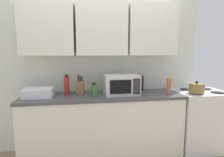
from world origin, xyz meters
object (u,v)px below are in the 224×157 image
object	(u,v)px
bottle_spice_jar	(169,86)
dish_rack	(38,92)
bottle_green_oil	(94,90)
kettle	(196,88)
stove_range	(199,119)
bottle_red_sauce	(67,85)
bottle_soy_dark	(142,83)
microwave	(121,85)
knife_block	(80,87)

from	to	relation	value
bottle_spice_jar	dish_rack	bearing A→B (deg)	176.16
bottle_green_oil	kettle	bearing A→B (deg)	-1.23
stove_range	bottle_red_sauce	xyz separation A→B (m)	(-2.01, 0.09, 0.58)
bottle_soy_dark	bottle_green_oil	world-z (taller)	bottle_soy_dark
microwave	bottle_soy_dark	world-z (taller)	microwave
microwave	bottle_soy_dark	distance (m)	0.43
kettle	bottle_red_sauce	distance (m)	1.86
kettle	bottle_spice_jar	world-z (taller)	bottle_spice_jar
microwave	bottle_spice_jar	distance (m)	0.68
stove_range	bottle_green_oil	bearing A→B (deg)	-176.22
knife_block	bottle_soy_dark	world-z (taller)	knife_block
kettle	microwave	world-z (taller)	microwave
bottle_spice_jar	knife_block	bearing A→B (deg)	172.52
kettle	bottle_spice_jar	bearing A→B (deg)	174.54
microwave	knife_block	size ratio (longest dim) A/B	1.69
kettle	bottle_red_sauce	size ratio (longest dim) A/B	0.76
stove_range	knife_block	bearing A→B (deg)	178.03
microwave	bottle_soy_dark	bearing A→B (deg)	29.65
knife_block	bottle_soy_dark	xyz separation A→B (m)	(0.95, 0.15, 0.02)
bottle_red_sauce	bottle_soy_dark	size ratio (longest dim) A/B	1.07
dish_rack	bottle_red_sauce	xyz separation A→B (m)	(0.37, 0.07, 0.07)
bottle_red_sauce	bottle_soy_dark	xyz separation A→B (m)	(1.14, 0.12, -0.01)
bottle_red_sauce	bottle_green_oil	xyz separation A→B (m)	(0.37, -0.20, -0.04)
dish_rack	bottle_spice_jar	world-z (taller)	bottle_spice_jar
stove_range	bottle_soy_dark	bearing A→B (deg)	166.22
bottle_red_sauce	bottle_soy_dark	world-z (taller)	bottle_red_sauce
bottle_soy_dark	bottle_green_oil	xyz separation A→B (m)	(-0.77, -0.32, -0.03)
stove_range	knife_block	xyz separation A→B (m)	(-1.82, 0.06, 0.55)
kettle	bottle_red_sauce	world-z (taller)	bottle_red_sauce
microwave	dish_rack	bearing A→B (deg)	179.13
dish_rack	bottle_soy_dark	xyz separation A→B (m)	(1.51, 0.19, 0.06)
kettle	bottle_green_oil	world-z (taller)	bottle_green_oil
microwave	knife_block	xyz separation A→B (m)	(-0.58, 0.06, -0.04)
dish_rack	bottle_red_sauce	bearing A→B (deg)	10.88
stove_range	kettle	distance (m)	0.57
stove_range	bottle_red_sauce	distance (m)	2.10
dish_rack	bottle_soy_dark	distance (m)	1.52
bottle_red_sauce	kettle	bearing A→B (deg)	-7.14
dish_rack	bottle_green_oil	world-z (taller)	bottle_green_oil
bottle_red_sauce	bottle_soy_dark	bearing A→B (deg)	6.21
bottle_green_oil	microwave	bearing A→B (deg)	15.77
bottle_red_sauce	bottle_green_oil	size ratio (longest dim) A/B	1.48
stove_range	knife_block	world-z (taller)	knife_block
bottle_green_oil	bottle_red_sauce	bearing A→B (deg)	151.81
microwave	bottle_soy_dark	xyz separation A→B (m)	(0.37, 0.21, -0.02)
dish_rack	knife_block	world-z (taller)	knife_block
microwave	kettle	bearing A→B (deg)	-7.55
kettle	knife_block	xyz separation A→B (m)	(-1.65, 0.20, 0.02)
stove_range	dish_rack	world-z (taller)	dish_rack
kettle	bottle_soy_dark	size ratio (longest dim) A/B	0.81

